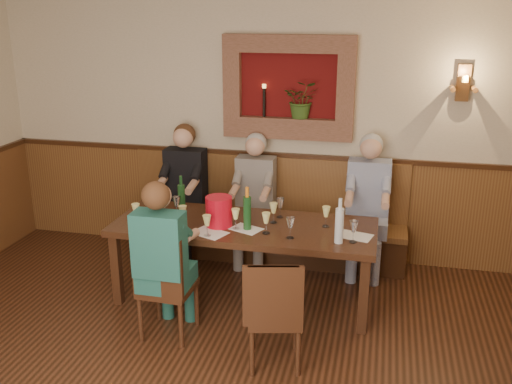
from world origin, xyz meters
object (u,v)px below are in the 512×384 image
at_px(person_chair_front, 165,273).
at_px(water_bottle, 339,225).
at_px(wine_bottle_green_b, 182,198).
at_px(wine_bottle_green_a, 247,212).
at_px(chair_near_right, 275,334).
at_px(person_bench_mid, 254,210).
at_px(chair_near_left, 168,305).
at_px(bench, 265,229).
at_px(dining_table, 244,232).
at_px(person_bench_left, 184,203).
at_px(spittoon_bucket, 219,211).
at_px(person_bench_right, 366,217).

height_order(person_chair_front, water_bottle, person_chair_front).
bearing_deg(wine_bottle_green_b, wine_bottle_green_a, -20.17).
xyz_separation_m(wine_bottle_green_a, water_bottle, (0.82, -0.12, -0.00)).
xyz_separation_m(chair_near_right, wine_bottle_green_a, (-0.42, 0.86, 0.65)).
relative_size(person_bench_mid, water_bottle, 3.55).
height_order(chair_near_right, water_bottle, water_bottle).
bearing_deg(person_chair_front, chair_near_left, 92.23).
relative_size(bench, person_chair_front, 2.16).
bearing_deg(chair_near_left, bench, 76.52).
distance_m(dining_table, person_bench_left, 1.22).
bearing_deg(chair_near_left, wine_bottle_green_b, 103.18).
bearing_deg(person_bench_left, person_bench_mid, 0.14).
bearing_deg(wine_bottle_green_b, water_bottle, -13.99).
bearing_deg(bench, spittoon_bucket, -101.62).
xyz_separation_m(person_bench_right, wine_bottle_green_a, (-1.02, -0.95, 0.31)).
bearing_deg(person_bench_left, spittoon_bucket, -53.87).
relative_size(person_bench_left, person_chair_front, 1.05).
bearing_deg(wine_bottle_green_a, dining_table, 116.23).
xyz_separation_m(bench, chair_near_left, (-0.47, -1.70, -0.05)).
height_order(chair_near_left, wine_bottle_green_a, wine_bottle_green_a).
distance_m(person_bench_mid, spittoon_bucket, 0.98).
bearing_deg(person_chair_front, wine_bottle_green_a, 51.26).
relative_size(person_chair_front, wine_bottle_green_a, 3.52).
bearing_deg(bench, water_bottle, -53.31).
bearing_deg(wine_bottle_green_a, wine_bottle_green_b, 159.83).
bearing_deg(person_bench_left, bench, 6.86).
xyz_separation_m(person_bench_left, person_chair_front, (0.42, -1.62, -0.03)).
bearing_deg(person_bench_right, person_bench_mid, 179.92).
bearing_deg(water_bottle, wine_bottle_green_a, 171.63).
bearing_deg(bench, person_bench_right, -5.64).
bearing_deg(chair_near_left, person_bench_left, 106.58).
xyz_separation_m(person_bench_left, wine_bottle_green_a, (0.95, -0.95, 0.31)).
xyz_separation_m(person_bench_mid, person_bench_right, (1.18, -0.00, 0.02)).
height_order(bench, person_bench_right, person_bench_right).
bearing_deg(water_bottle, person_bench_mid, 132.36).
xyz_separation_m(bench, person_bench_right, (1.08, -0.11, 0.27)).
relative_size(bench, wine_bottle_green_b, 8.00).
bearing_deg(person_bench_mid, person_chair_front, -102.92).
relative_size(person_bench_mid, wine_bottle_green_b, 3.73).
xyz_separation_m(bench, chair_near_right, (0.48, -1.92, -0.06)).
xyz_separation_m(dining_table, wine_bottle_green_a, (0.06, -0.12, 0.24)).
xyz_separation_m(wine_bottle_green_b, water_bottle, (1.53, -0.38, 0.01)).
bearing_deg(person_chair_front, dining_table, 58.76).
bearing_deg(water_bottle, wine_bottle_green_b, 166.01).
relative_size(chair_near_left, spittoon_bucket, 3.44).
xyz_separation_m(chair_near_right, wine_bottle_green_b, (-1.13, 1.12, 0.64)).
relative_size(person_bench_left, wine_bottle_green_b, 3.89).
height_order(wine_bottle_green_a, wine_bottle_green_b, wine_bottle_green_a).
bearing_deg(spittoon_bucket, chair_near_right, -52.11).
bearing_deg(dining_table, person_bench_left, 136.69).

